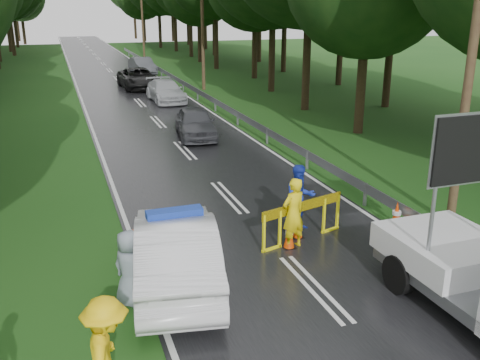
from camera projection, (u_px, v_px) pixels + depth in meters
name	position (u px, v px, depth m)	size (l,w,h in m)	color
ground	(314.00, 288.00, 11.50)	(160.00, 160.00, 0.00)	#184614
road	(127.00, 89.00, 38.45)	(7.00, 140.00, 0.02)	black
guardrail	(178.00, 80.00, 39.12)	(0.12, 60.06, 0.70)	gray
utility_pole_near	(474.00, 36.00, 13.32)	(1.40, 0.24, 10.00)	#40291D
utility_pole_mid	(202.00, 16.00, 36.68)	(1.40, 0.24, 10.00)	#40291D
utility_pole_far	(142.00, 11.00, 60.03)	(1.40, 0.24, 10.00)	#40291D
police_sedan	(176.00, 250.00, 11.45)	(2.44, 4.99, 1.73)	silver
barrier	(303.00, 211.00, 13.56)	(2.52, 0.79, 1.08)	#F8F10D
officer	(293.00, 214.00, 13.14)	(0.67, 0.44, 1.83)	yellow
civilian	(300.00, 198.00, 14.24)	(0.88, 0.69, 1.81)	#1A31AB
bystander_left	(108.00, 356.00, 7.79)	(1.21, 0.69, 1.87)	yellow
bystander_right	(129.00, 268.00, 10.64)	(0.79, 0.51, 1.61)	gray
queue_car_first	(195.00, 123.00, 24.27)	(1.64, 4.08, 1.39)	#383A3F
queue_car_second	(166.00, 91.00, 33.34)	(1.87, 4.59, 1.33)	#ADB0B5
queue_car_third	(138.00, 78.00, 38.47)	(2.44, 5.29, 1.47)	black
queue_car_fourth	(142.00, 66.00, 46.29)	(1.54, 4.41, 1.45)	#3F4247
cone_center	(289.00, 236.00, 13.29)	(0.33, 0.33, 0.69)	black
cone_far	(298.00, 226.00, 13.89)	(0.31, 0.31, 0.65)	black
cone_left_mid	(134.00, 241.00, 13.05)	(0.31, 0.31, 0.65)	black
cone_right	(396.00, 216.00, 14.36)	(0.39, 0.39, 0.82)	black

